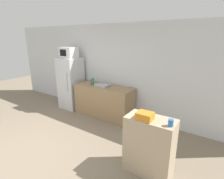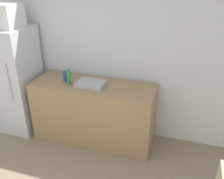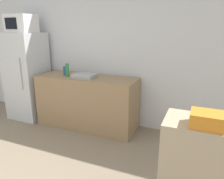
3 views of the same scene
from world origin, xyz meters
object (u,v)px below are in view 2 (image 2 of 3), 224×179
Objects in this scene: refrigerator at (15,80)px; microwave at (2,15)px; bottle_tall at (69,77)px; bottle_short at (65,76)px.

refrigerator is 0.97m from microwave.
bottle_tall is at bearing -3.27° from microwave.
refrigerator reaches higher than bottle_tall.
bottle_short is (0.86, 0.02, -0.80)m from microwave.
refrigerator is 10.33× the size of bottle_short.
bottle_short is at bearing 143.62° from bottle_tall.
microwave reaches higher than refrigerator.
bottle_tall is 0.14m from bottle_short.
refrigerator is at bearing -178.60° from bottle_short.
bottle_tall is (0.97, -0.06, -0.77)m from microwave.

